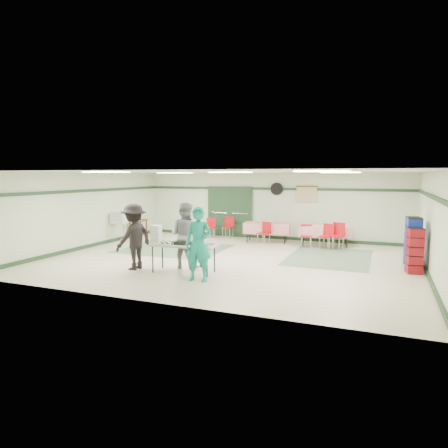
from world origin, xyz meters
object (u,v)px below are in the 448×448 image
at_px(crate_stack_red, 415,251).
at_px(broom, 123,225).
at_px(volunteer_grey, 185,235).
at_px(serving_table, 184,246).
at_px(chair_loose_b, 211,226).
at_px(printer_table, 138,222).
at_px(volunteer_teal, 199,244).
at_px(chair_c, 338,233).
at_px(crate_stack_blue_a, 412,241).
at_px(chair_loose_a, 229,225).
at_px(office_printer, 119,218).
at_px(dining_table_a, 325,231).
at_px(chair_b, 306,234).
at_px(volunteer_dark, 134,237).
at_px(crate_stack_blue_b, 414,244).
at_px(chair_a, 327,234).
at_px(chair_d, 265,231).
at_px(dining_table_b, 267,228).

height_order(crate_stack_red, broom, broom).
bearing_deg(volunteer_grey, serving_table, 118.58).
distance_m(serving_table, chair_loose_b, 6.09).
relative_size(crate_stack_red, broom, 0.99).
bearing_deg(printer_table, volunteer_teal, -57.72).
bearing_deg(chair_c, printer_table, -160.64).
height_order(chair_c, chair_loose_b, chair_c).
bearing_deg(chair_c, crate_stack_blue_a, -20.07).
bearing_deg(volunteer_teal, serving_table, 133.53).
xyz_separation_m(chair_loose_a, office_printer, (-3.52, -2.63, 0.41)).
relative_size(dining_table_a, chair_b, 2.37).
relative_size(chair_loose_a, broom, 0.72).
xyz_separation_m(volunteer_teal, office_printer, (-5.32, 4.02, 0.04)).
relative_size(volunteer_dark, crate_stack_blue_b, 1.27).
height_order(volunteer_dark, chair_c, volunteer_dark).
bearing_deg(broom, chair_loose_a, 28.86).
bearing_deg(crate_stack_blue_b, dining_table_a, 133.99).
height_order(chair_a, crate_stack_red, crate_stack_red).
bearing_deg(chair_loose_b, printer_table, -169.09).
relative_size(serving_table, volunteer_teal, 1.00).
bearing_deg(dining_table_a, chair_d, -174.04).
bearing_deg(volunteer_grey, printer_table, -37.80).
bearing_deg(broom, chair_a, 5.40).
bearing_deg(chair_c, office_printer, -151.68).
xyz_separation_m(crate_stack_blue_a, crate_stack_blue_b, (0.00, -0.61, 0.01)).
bearing_deg(volunteer_dark, broom, -128.46).
relative_size(dining_table_a, chair_a, 2.22).
xyz_separation_m(volunteer_grey, office_printer, (-4.37, 2.92, 0.03)).
relative_size(chair_b, broom, 0.68).
bearing_deg(dining_table_a, volunteer_grey, -131.01).
relative_size(volunteer_teal, chair_d, 2.15).
xyz_separation_m(chair_d, chair_loose_b, (-2.60, 0.85, -0.02)).
distance_m(volunteer_grey, broom, 5.52).
bearing_deg(dining_table_a, crate_stack_blue_a, -48.55).
xyz_separation_m(serving_table, chair_b, (2.37, 4.97, -0.21)).
height_order(dining_table_b, chair_loose_a, chair_loose_a).
bearing_deg(chair_loose_a, crate_stack_blue_a, -19.77).
xyz_separation_m(chair_a, broom, (-7.76, -1.24, 0.09)).
height_order(dining_table_b, crate_stack_blue_b, crate_stack_blue_b).
bearing_deg(crate_stack_blue_a, chair_loose_b, 161.13).
height_order(volunteer_grey, broom, volunteer_grey).
bearing_deg(dining_table_a, crate_stack_red, -59.35).
distance_m(volunteer_grey, printer_table, 6.06).
height_order(chair_loose_a, crate_stack_blue_b, crate_stack_blue_b).
relative_size(volunteer_teal, crate_stack_blue_b, 1.28).
distance_m(volunteer_grey, office_printer, 5.26).
bearing_deg(crate_stack_red, chair_c, 129.23).
bearing_deg(crate_stack_blue_b, chair_b, 145.35).
bearing_deg(chair_a, volunteer_teal, -92.79).
distance_m(volunteer_dark, chair_b, 6.41).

